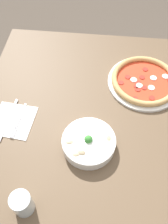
{
  "coord_description": "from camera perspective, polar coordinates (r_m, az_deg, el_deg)",
  "views": [
    {
      "loc": [
        0.09,
        0.64,
        1.62
      ],
      "look_at": [
        0.15,
        0.03,
        0.75
      ],
      "focal_mm": 40.0,
      "sensor_mm": 36.0,
      "label": 1
    }
  ],
  "objects": [
    {
      "name": "fork",
      "position": [
        1.09,
        -14.6,
        -1.75
      ],
      "size": [
        0.03,
        0.18,
        0.0
      ],
      "rotation": [
        0.0,
        0.0,
        1.48
      ],
      "color": "silver",
      "rests_on": "napkin"
    },
    {
      "name": "bowl",
      "position": [
        0.98,
        1.07,
        -6.96
      ],
      "size": [
        0.21,
        0.21,
        0.07
      ],
      "color": "white",
      "rests_on": "dining_table"
    },
    {
      "name": "ground_plane",
      "position": [
        1.74,
        5.32,
        -13.83
      ],
      "size": [
        8.0,
        8.0,
        0.0
      ],
      "primitive_type": "plane",
      "color": "#4C4238"
    },
    {
      "name": "napkin",
      "position": [
        1.1,
        -15.85,
        -1.82
      ],
      "size": [
        0.18,
        0.18,
        0.0
      ],
      "color": "white",
      "rests_on": "dining_table"
    },
    {
      "name": "pizza",
      "position": [
        1.21,
        13.6,
        6.91
      ],
      "size": [
        0.34,
        0.34,
        0.04
      ],
      "color": "white",
      "rests_on": "dining_table"
    },
    {
      "name": "dining_table",
      "position": [
        1.18,
        7.68,
        -2.37
      ],
      "size": [
        1.25,
        1.03,
        0.73
      ],
      "color": "brown",
      "rests_on": "ground_plane"
    },
    {
      "name": "glass",
      "position": [
        0.89,
        -13.93,
        -19.65
      ],
      "size": [
        0.07,
        0.07,
        0.1
      ],
      "color": "silver",
      "rests_on": "dining_table"
    },
    {
      "name": "knife",
      "position": [
        1.11,
        -16.75,
        -1.22
      ],
      "size": [
        0.03,
        0.22,
        0.01
      ],
      "rotation": [
        0.0,
        0.0,
        1.48
      ],
      "color": "silver",
      "rests_on": "napkin"
    }
  ]
}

